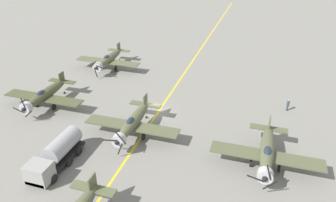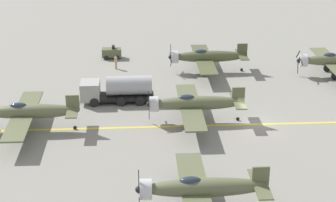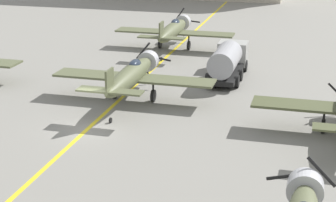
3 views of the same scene
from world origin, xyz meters
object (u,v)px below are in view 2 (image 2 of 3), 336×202
ground_crew_inspecting (116,62)px  tow_tractor (112,53)px  airplane_mid_left (200,188)px  airplane_mid_right (207,57)px  fuel_tanker (117,89)px  airplane_mid_center (194,103)px  airplane_near_right (335,60)px  airplane_far_center (27,112)px

ground_crew_inspecting → tow_tractor: bearing=8.8°
airplane_mid_left → airplane_mid_right: size_ratio=1.00×
fuel_tanker → tow_tractor: 15.64m
airplane_mid_left → airplane_mid_right: (31.22, -4.34, -0.00)m
airplane_mid_center → airplane_mid_right: bearing=-14.4°
airplane_mid_center → tow_tractor: bearing=20.3°
airplane_near_right → airplane_far_center: same height
airplane_mid_left → airplane_far_center: bearing=52.4°
airplane_mid_left → tow_tractor: 38.33m
tow_tractor → airplane_near_right: bearing=-107.1°
airplane_near_right → airplane_mid_left: bearing=138.2°
airplane_near_right → airplane_mid_center: same height
airplane_mid_left → ground_crew_inspecting: bearing=19.1°
airplane_near_right → airplane_far_center: 37.98m
airplane_mid_left → fuel_tanker: 22.93m
airplane_mid_center → ground_crew_inspecting: size_ratio=6.74×
airplane_far_center → tow_tractor: bearing=-0.7°
airplane_near_right → fuel_tanker: bearing=97.6°
airplane_mid_left → airplane_near_right: size_ratio=1.00×
airplane_mid_center → airplane_mid_left: bearing=173.1°
airplane_mid_center → tow_tractor: size_ratio=4.62×
airplane_mid_left → airplane_near_right: 35.18m
tow_tractor → airplane_mid_left: bearing=-168.2°
fuel_tanker → airplane_mid_left: bearing=-162.9°
airplane_near_right → airplane_mid_center: (-12.73, 18.86, 0.00)m
airplane_far_center → airplane_mid_right: size_ratio=1.00×
airplane_mid_left → tow_tractor: bearing=18.7°
airplane_mid_center → fuel_tanker: size_ratio=1.50×
airplane_mid_left → airplane_mid_right: bearing=-1.0°
airplane_far_center → tow_tractor: airplane_far_center is taller
airplane_mid_right → tow_tractor: (6.27, 12.18, -1.22)m
airplane_mid_left → fuel_tanker: bearing=24.0°
fuel_tanker → airplane_far_center: bearing=128.7°
airplane_far_center → ground_crew_inspecting: bearing=-6.7°
fuel_tanker → ground_crew_inspecting: (11.12, 0.42, -0.54)m
airplane_far_center → fuel_tanker: 11.00m
fuel_tanker → ground_crew_inspecting: fuel_tanker is taller
airplane_mid_right → ground_crew_inspecting: bearing=81.4°
airplane_mid_right → airplane_mid_center: (-15.06, 3.14, 0.00)m
fuel_tanker → airplane_mid_right: bearing=-49.9°
airplane_mid_center → ground_crew_inspecting: 18.84m
airplane_near_right → tow_tractor: 29.22m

